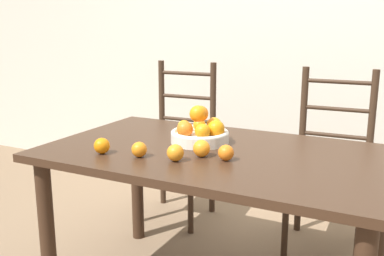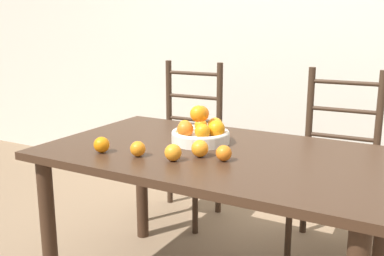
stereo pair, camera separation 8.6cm
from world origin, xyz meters
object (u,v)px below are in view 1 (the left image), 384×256
(orange_loose_0, at_px, (139,149))
(orange_loose_2, at_px, (102,146))
(orange_loose_1, at_px, (226,153))
(chair_left, at_px, (178,146))
(orange_loose_4, at_px, (202,148))
(chair_right, at_px, (330,167))
(orange_loose_3, at_px, (175,153))
(fruit_bowl, at_px, (200,131))

(orange_loose_0, xyz_separation_m, orange_loose_2, (-0.17, -0.03, 0.00))
(orange_loose_1, bearing_deg, orange_loose_0, -160.93)
(orange_loose_0, bearing_deg, chair_left, 109.95)
(orange_loose_0, height_order, orange_loose_4, orange_loose_4)
(orange_loose_4, height_order, chair_right, chair_right)
(orange_loose_3, bearing_deg, orange_loose_1, 29.24)
(orange_loose_0, relative_size, chair_right, 0.06)
(orange_loose_2, xyz_separation_m, orange_loose_3, (0.33, 0.05, 0.00))
(orange_loose_3, distance_m, orange_loose_4, 0.12)
(chair_left, bearing_deg, orange_loose_0, -72.85)
(fruit_bowl, distance_m, chair_right, 0.89)
(orange_loose_1, relative_size, orange_loose_3, 0.94)
(chair_right, bearing_deg, orange_loose_1, -109.37)
(orange_loose_3, relative_size, chair_left, 0.07)
(orange_loose_0, distance_m, chair_left, 1.11)
(orange_loose_0, bearing_deg, fruit_bowl, 68.20)
(orange_loose_1, relative_size, chair_left, 0.06)
(orange_loose_1, bearing_deg, orange_loose_4, 178.69)
(chair_left, xyz_separation_m, chair_right, (0.98, 0.00, 0.00))
(orange_loose_3, bearing_deg, orange_loose_4, 56.51)
(chair_left, bearing_deg, orange_loose_2, -82.10)
(orange_loose_1, height_order, chair_right, chair_right)
(orange_loose_4, height_order, chair_left, chair_left)
(chair_right, bearing_deg, fruit_bowl, -127.50)
(orange_loose_3, bearing_deg, fruit_bowl, 96.47)
(orange_loose_2, bearing_deg, fruit_bowl, 49.48)
(chair_left, bearing_deg, orange_loose_1, -54.38)
(chair_left, bearing_deg, orange_loose_4, -58.95)
(orange_loose_0, relative_size, orange_loose_1, 0.99)
(orange_loose_0, bearing_deg, orange_loose_3, 6.23)
(chair_left, distance_m, chair_right, 0.98)
(orange_loose_0, bearing_deg, orange_loose_4, 27.65)
(orange_loose_1, xyz_separation_m, orange_loose_4, (-0.11, 0.00, 0.00))
(orange_loose_0, bearing_deg, chair_right, 58.78)
(orange_loose_1, relative_size, chair_right, 0.06)
(orange_loose_0, relative_size, orange_loose_2, 0.94)
(orange_loose_3, bearing_deg, orange_loose_0, -173.77)
(fruit_bowl, xyz_separation_m, orange_loose_2, (-0.30, -0.35, -0.02))
(orange_loose_2, relative_size, orange_loose_3, 0.98)
(orange_loose_1, height_order, chair_left, chair_left)
(fruit_bowl, bearing_deg, orange_loose_4, -62.80)
(orange_loose_1, height_order, orange_loose_4, orange_loose_4)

